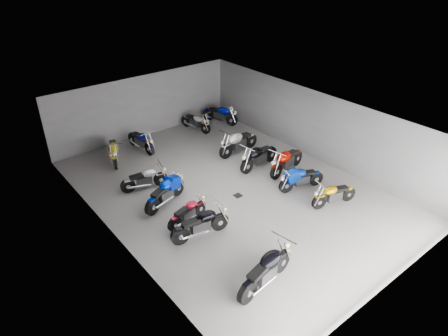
{
  "coord_description": "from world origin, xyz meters",
  "views": [
    {
      "loc": [
        -8.89,
        -10.67,
        9.05
      ],
      "look_at": [
        -0.12,
        0.26,
        1.0
      ],
      "focal_mm": 32.0,
      "sensor_mm": 36.0,
      "label": 1
    }
  ],
  "objects_px": {
    "drain_grate": "(238,195)",
    "motorcycle_right_d": "(286,161)",
    "motorcycle_left_c": "(201,224)",
    "motorcycle_back_e": "(196,122)",
    "motorcycle_left_a": "(266,270)",
    "motorcycle_left_f": "(145,179)",
    "motorcycle_right_f": "(238,142)",
    "motorcycle_right_c": "(301,178)",
    "motorcycle_right_e": "(259,156)",
    "motorcycle_left_e": "(166,192)",
    "motorcycle_left_d": "(188,212)",
    "motorcycle_right_b": "(334,194)",
    "motorcycle_back_c": "(141,141)",
    "motorcycle_back_f": "(220,114)",
    "motorcycle_back_b": "(114,151)"
  },
  "relations": [
    {
      "from": "drain_grate",
      "to": "motorcycle_right_f",
      "type": "xyz_separation_m",
      "value": [
        2.44,
        2.86,
        0.57
      ]
    },
    {
      "from": "motorcycle_left_e",
      "to": "motorcycle_right_b",
      "type": "xyz_separation_m",
      "value": [
        5.05,
        -4.12,
        -0.06
      ]
    },
    {
      "from": "motorcycle_right_d",
      "to": "motorcycle_back_e",
      "type": "height_order",
      "value": "motorcycle_right_d"
    },
    {
      "from": "motorcycle_right_e",
      "to": "motorcycle_back_f",
      "type": "distance_m",
      "value": 5.35
    },
    {
      "from": "motorcycle_left_d",
      "to": "motorcycle_left_f",
      "type": "relative_size",
      "value": 0.94
    },
    {
      "from": "motorcycle_right_d",
      "to": "motorcycle_back_c",
      "type": "xyz_separation_m",
      "value": [
        -3.99,
        5.92,
        -0.05
      ]
    },
    {
      "from": "motorcycle_left_a",
      "to": "motorcycle_left_f",
      "type": "bearing_deg",
      "value": 172.4
    },
    {
      "from": "motorcycle_right_d",
      "to": "motorcycle_right_e",
      "type": "xyz_separation_m",
      "value": [
        -0.67,
        1.07,
        -0.0
      ]
    },
    {
      "from": "motorcycle_left_e",
      "to": "motorcycle_back_f",
      "type": "height_order",
      "value": "motorcycle_left_e"
    },
    {
      "from": "motorcycle_left_c",
      "to": "motorcycle_back_e",
      "type": "relative_size",
      "value": 1.06
    },
    {
      "from": "motorcycle_right_b",
      "to": "motorcycle_right_e",
      "type": "height_order",
      "value": "motorcycle_right_e"
    },
    {
      "from": "drain_grate",
      "to": "motorcycle_left_f",
      "type": "bearing_deg",
      "value": 133.32
    },
    {
      "from": "motorcycle_left_c",
      "to": "motorcycle_back_c",
      "type": "bearing_deg",
      "value": 176.28
    },
    {
      "from": "motorcycle_left_a",
      "to": "motorcycle_right_f",
      "type": "xyz_separation_m",
      "value": [
        4.93,
        7.04,
        0.0
      ]
    },
    {
      "from": "motorcycle_left_e",
      "to": "motorcycle_right_b",
      "type": "bearing_deg",
      "value": 31.49
    },
    {
      "from": "motorcycle_left_a",
      "to": "motorcycle_right_d",
      "type": "height_order",
      "value": "motorcycle_left_a"
    },
    {
      "from": "drain_grate",
      "to": "motorcycle_left_d",
      "type": "bearing_deg",
      "value": -176.14
    },
    {
      "from": "motorcycle_right_b",
      "to": "motorcycle_right_c",
      "type": "relative_size",
      "value": 0.96
    },
    {
      "from": "motorcycle_right_c",
      "to": "motorcycle_back_b",
      "type": "bearing_deg",
      "value": 51.12
    },
    {
      "from": "drain_grate",
      "to": "motorcycle_left_c",
      "type": "height_order",
      "value": "motorcycle_left_c"
    },
    {
      "from": "motorcycle_right_b",
      "to": "motorcycle_back_b",
      "type": "xyz_separation_m",
      "value": [
        -5.1,
        8.61,
        0.07
      ]
    },
    {
      "from": "motorcycle_left_d",
      "to": "motorcycle_right_b",
      "type": "height_order",
      "value": "motorcycle_right_b"
    },
    {
      "from": "motorcycle_left_a",
      "to": "motorcycle_right_d",
      "type": "xyz_separation_m",
      "value": [
        5.41,
        4.31,
        -0.01
      ]
    },
    {
      "from": "motorcycle_back_e",
      "to": "motorcycle_left_e",
      "type": "bearing_deg",
      "value": 34.88
    },
    {
      "from": "motorcycle_left_e",
      "to": "motorcycle_right_d",
      "type": "height_order",
      "value": "motorcycle_right_d"
    },
    {
      "from": "motorcycle_right_c",
      "to": "motorcycle_right_e",
      "type": "bearing_deg",
      "value": 18.75
    },
    {
      "from": "drain_grate",
      "to": "motorcycle_right_d",
      "type": "height_order",
      "value": "motorcycle_right_d"
    },
    {
      "from": "motorcycle_left_f",
      "to": "motorcycle_back_f",
      "type": "xyz_separation_m",
      "value": [
        6.67,
        3.43,
        0.05
      ]
    },
    {
      "from": "motorcycle_left_c",
      "to": "motorcycle_right_f",
      "type": "xyz_separation_m",
      "value": [
        5.09,
        3.99,
        0.05
      ]
    },
    {
      "from": "motorcycle_left_a",
      "to": "motorcycle_left_c",
      "type": "bearing_deg",
      "value": 174.14
    },
    {
      "from": "motorcycle_left_f",
      "to": "motorcycle_back_f",
      "type": "distance_m",
      "value": 7.5
    },
    {
      "from": "drain_grate",
      "to": "motorcycle_right_b",
      "type": "height_order",
      "value": "motorcycle_right_b"
    },
    {
      "from": "motorcycle_back_e",
      "to": "motorcycle_back_f",
      "type": "relative_size",
      "value": 0.98
    },
    {
      "from": "motorcycle_right_f",
      "to": "motorcycle_back_b",
      "type": "bearing_deg",
      "value": 55.68
    },
    {
      "from": "motorcycle_left_c",
      "to": "motorcycle_left_d",
      "type": "height_order",
      "value": "motorcycle_left_c"
    },
    {
      "from": "motorcycle_right_f",
      "to": "drain_grate",
      "type": "bearing_deg",
      "value": 135.57
    },
    {
      "from": "motorcycle_right_e",
      "to": "motorcycle_right_d",
      "type": "bearing_deg",
      "value": -153.09
    },
    {
      "from": "drain_grate",
      "to": "motorcycle_right_c",
      "type": "distance_m",
      "value": 2.71
    },
    {
      "from": "motorcycle_left_e",
      "to": "motorcycle_left_f",
      "type": "xyz_separation_m",
      "value": [
        -0.09,
        1.49,
        -0.06
      ]
    },
    {
      "from": "motorcycle_left_f",
      "to": "motorcycle_right_d",
      "type": "xyz_separation_m",
      "value": [
        5.57,
        -2.69,
        0.08
      ]
    },
    {
      "from": "motorcycle_right_e",
      "to": "motorcycle_right_f",
      "type": "distance_m",
      "value": 1.67
    },
    {
      "from": "motorcycle_left_f",
      "to": "motorcycle_right_f",
      "type": "height_order",
      "value": "motorcycle_right_f"
    },
    {
      "from": "motorcycle_left_a",
      "to": "motorcycle_right_f",
      "type": "distance_m",
      "value": 8.59
    },
    {
      "from": "motorcycle_left_e",
      "to": "motorcycle_back_f",
      "type": "bearing_deg",
      "value": 107.49
    },
    {
      "from": "drain_grate",
      "to": "motorcycle_right_f",
      "type": "height_order",
      "value": "motorcycle_right_f"
    },
    {
      "from": "motorcycle_back_c",
      "to": "motorcycle_left_f",
      "type": "bearing_deg",
      "value": 59.73
    },
    {
      "from": "motorcycle_left_f",
      "to": "motorcycle_right_c",
      "type": "bearing_deg",
      "value": 66.49
    },
    {
      "from": "motorcycle_left_e",
      "to": "motorcycle_back_b",
      "type": "bearing_deg",
      "value": 161.37
    },
    {
      "from": "motorcycle_right_b",
      "to": "motorcycle_back_f",
      "type": "height_order",
      "value": "motorcycle_back_f"
    },
    {
      "from": "motorcycle_left_d",
      "to": "motorcycle_back_f",
      "type": "xyz_separation_m",
      "value": [
        6.56,
        6.42,
        0.09
      ]
    }
  ]
}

